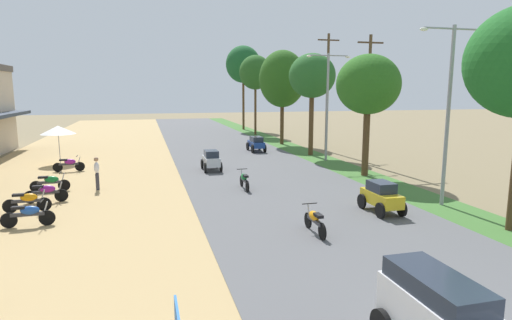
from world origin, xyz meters
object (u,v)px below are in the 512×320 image
(parked_motorbike_second, at_px, (28,213))
(car_hatchback_yellow, at_px, (381,196))
(streetlamp_near, at_px, (449,103))
(vendor_umbrella, at_px, (58,130))
(car_hatchback_silver, at_px, (211,160))
(motorbike_ahead_third, at_px, (244,179))
(median_tree_fourth, at_px, (282,79))
(parked_motorbike_third, at_px, (28,200))
(utility_pole_near, at_px, (368,98))
(car_sedan_blue, at_px, (256,143))
(median_tree_second, at_px, (368,85))
(pedestrian_on_shoulder, at_px, (97,171))
(car_van_white, at_px, (437,317))
(median_tree_third, at_px, (312,76))
(streetlamp_mid, at_px, (327,99))
(parked_motorbike_sixth, at_px, (69,163))
(utility_pole_far, at_px, (327,91))
(parked_motorbike_fourth, at_px, (46,191))
(median_tree_fifth, at_px, (255,73))
(median_tree_sixth, at_px, (243,65))
(parked_motorbike_fifth, at_px, (51,182))
(motorbike_ahead_second, at_px, (315,219))

(parked_motorbike_second, xyz_separation_m, car_hatchback_yellow, (13.10, -1.64, 0.19))
(parked_motorbike_second, xyz_separation_m, streetlamp_near, (16.26, -1.24, 3.80))
(vendor_umbrella, height_order, car_hatchback_silver, vendor_umbrella)
(motorbike_ahead_third, bearing_deg, median_tree_fourth, 65.92)
(parked_motorbike_third, bearing_deg, car_hatchback_silver, 39.20)
(vendor_umbrella, distance_m, median_tree_fourth, 18.97)
(median_tree_fourth, relative_size, car_hatchback_yellow, 4.17)
(utility_pole_near, bearing_deg, car_sedan_blue, 128.16)
(vendor_umbrella, bearing_deg, median_tree_second, -26.49)
(pedestrian_on_shoulder, xyz_separation_m, motorbike_ahead_third, (6.97, -1.83, -0.39))
(vendor_umbrella, distance_m, car_van_white, 26.59)
(median_tree_fourth, relative_size, motorbike_ahead_third, 4.65)
(median_tree_third, distance_m, streetlamp_mid, 3.10)
(pedestrian_on_shoulder, height_order, median_tree_second, median_tree_second)
(median_tree_second, bearing_deg, parked_motorbike_sixth, 161.43)
(utility_pole_far, height_order, car_hatchback_silver, utility_pole_far)
(streetlamp_near, bearing_deg, pedestrian_on_shoulder, 155.18)
(car_van_white, distance_m, car_sedan_blue, 26.77)
(pedestrian_on_shoulder, xyz_separation_m, median_tree_fourth, (14.39, 14.78, 4.92))
(parked_motorbike_third, xyz_separation_m, parked_motorbike_sixth, (0.17, 8.82, 0.00))
(median_tree_second, bearing_deg, streetlamp_near, -89.82)
(parked_motorbike_fourth, bearing_deg, median_tree_fifth, 57.74)
(median_tree_sixth, bearing_deg, vendor_umbrella, -129.39)
(parked_motorbike_sixth, height_order, median_tree_sixth, median_tree_sixth)
(vendor_umbrella, distance_m, car_hatchback_yellow, 21.47)
(parked_motorbike_fifth, distance_m, median_tree_third, 19.06)
(motorbike_ahead_second, distance_m, motorbike_ahead_third, 7.01)
(utility_pole_near, bearing_deg, parked_motorbike_second, -154.09)
(parked_motorbike_fifth, xyz_separation_m, median_tree_second, (16.60, -0.29, 4.62))
(pedestrian_on_shoulder, height_order, median_tree_third, median_tree_third)
(median_tree_fifth, relative_size, utility_pole_far, 0.93)
(car_van_white, bearing_deg, parked_motorbike_second, 130.53)
(car_hatchback_silver, bearing_deg, motorbike_ahead_third, -81.38)
(parked_motorbike_fourth, xyz_separation_m, car_van_white, (8.99, -13.84, 0.47))
(median_tree_second, relative_size, streetlamp_near, 0.92)
(streetlamp_mid, bearing_deg, parked_motorbike_third, -152.65)
(parked_motorbike_second, height_order, pedestrian_on_shoulder, pedestrian_on_shoulder)
(streetlamp_mid, relative_size, utility_pole_near, 0.87)
(median_tree_sixth, xyz_separation_m, streetlamp_near, (0.13, -36.71, -3.68))
(parked_motorbike_fourth, relative_size, car_sedan_blue, 0.80)
(utility_pole_near, distance_m, car_sedan_blue, 9.87)
(motorbike_ahead_third, bearing_deg, motorbike_ahead_second, -83.36)
(streetlamp_near, bearing_deg, median_tree_sixth, 90.20)
(pedestrian_on_shoulder, distance_m, car_van_white, 17.36)
(parked_motorbike_sixth, relative_size, streetlamp_near, 0.24)
(vendor_umbrella, distance_m, car_sedan_blue, 14.31)
(median_tree_third, bearing_deg, median_tree_fourth, 90.18)
(median_tree_second, height_order, median_tree_sixth, median_tree_sixth)
(pedestrian_on_shoulder, relative_size, car_sedan_blue, 0.72)
(parked_motorbike_fifth, relative_size, car_van_white, 0.75)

